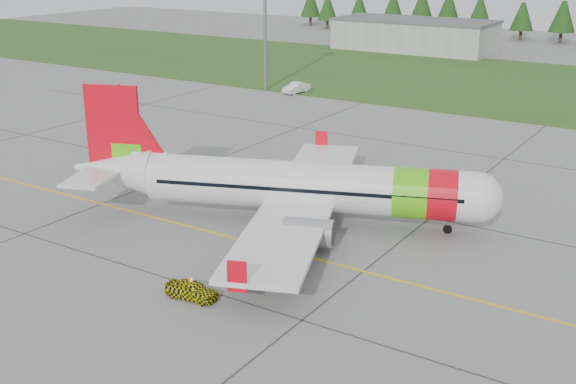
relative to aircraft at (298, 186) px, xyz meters
The scene contains 8 objects.
ground 13.84m from the aircraft, 95.92° to the right, with size 320.00×320.00×0.00m, color gray.
aircraft is the anchor object (origin of this frame).
follow_me_car 14.85m from the aircraft, 84.94° to the right, with size 1.40×1.19×3.48m, color yellow.
service_van 52.69m from the aircraft, 122.06° to the left, with size 1.68×1.59×4.82m, color silver.
grass_strip 68.65m from the aircraft, 91.16° to the left, with size 320.00×50.00×0.03m, color #30561E.
taxi_guideline 6.36m from the aircraft, 104.39° to the right, with size 120.00×0.25×0.02m, color gold.
hangar_west 101.55m from the aircraft, 108.01° to the left, with size 32.00×14.00×6.00m, color #A8A8A3.
floodlight_mast 56.13m from the aircraft, 126.84° to the left, with size 0.50×0.50×20.00m, color slate.
Camera 1 is at (29.62, -32.31, 21.05)m, focal length 45.00 mm.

